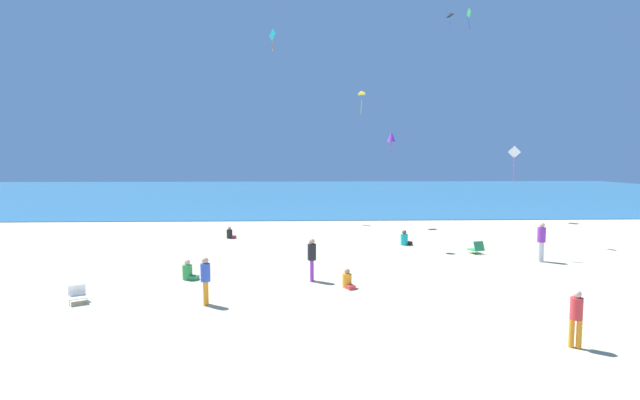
# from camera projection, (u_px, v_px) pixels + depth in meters

# --- Properties ---
(ground_plane) EXTENTS (120.00, 120.00, 0.00)m
(ground_plane) POSITION_uv_depth(u_px,v_px,m) (318.00, 250.00, 22.91)
(ground_plane) COLOR #C6B58C
(ocean_water) EXTENTS (120.00, 60.00, 0.05)m
(ocean_water) POSITION_uv_depth(u_px,v_px,m) (308.00, 192.00, 63.53)
(ocean_water) COLOR teal
(ocean_water) RESTS_ON ground_plane
(beach_chair_far_right) EXTENTS (0.70, 0.80, 0.61)m
(beach_chair_far_right) POSITION_uv_depth(u_px,v_px,m) (477.00, 248.00, 21.92)
(beach_chair_far_right) COLOR #2D9956
(beach_chair_far_right) RESTS_ON ground_plane
(beach_chair_far_left) EXTENTS (0.72, 0.76, 0.55)m
(beach_chair_far_left) POSITION_uv_depth(u_px,v_px,m) (77.00, 294.00, 14.44)
(beach_chair_far_left) COLOR white
(beach_chair_far_left) RESTS_ON ground_plane
(person_0) EXTENTS (0.59, 0.40, 0.68)m
(person_0) POSITION_uv_depth(u_px,v_px,m) (230.00, 234.00, 26.27)
(person_0) COLOR black
(person_0) RESTS_ON ground_plane
(person_1) EXTENTS (0.48, 0.48, 1.71)m
(person_1) POSITION_uv_depth(u_px,v_px,m) (541.00, 239.00, 20.21)
(person_1) COLOR white
(person_1) RESTS_ON ground_plane
(person_2) EXTENTS (0.66, 0.48, 0.75)m
(person_2) POSITION_uv_depth(u_px,v_px,m) (188.00, 272.00, 17.23)
(person_2) COLOR green
(person_2) RESTS_ON ground_plane
(person_3) EXTENTS (0.32, 0.32, 1.57)m
(person_3) POSITION_uv_depth(u_px,v_px,m) (312.00, 257.00, 16.95)
(person_3) COLOR purple
(person_3) RESTS_ON ground_plane
(person_4) EXTENTS (0.48, 0.60, 0.67)m
(person_4) POSITION_uv_depth(u_px,v_px,m) (348.00, 281.00, 16.11)
(person_4) COLOR orange
(person_4) RESTS_ON ground_plane
(person_5) EXTENTS (0.70, 0.56, 0.78)m
(person_5) POSITION_uv_depth(u_px,v_px,m) (405.00, 239.00, 24.20)
(person_5) COLOR #19ADB2
(person_5) RESTS_ON ground_plane
(person_6) EXTENTS (0.38, 0.38, 1.39)m
(person_6) POSITION_uv_depth(u_px,v_px,m) (576.00, 315.00, 10.91)
(person_6) COLOR orange
(person_6) RESTS_ON ground_plane
(person_7) EXTENTS (0.30, 0.30, 1.47)m
(person_7) POSITION_uv_depth(u_px,v_px,m) (206.00, 277.00, 14.16)
(person_7) COLOR orange
(person_7) RESTS_ON ground_plane
(kite_purple) EXTENTS (0.44, 0.44, 1.01)m
(kite_purple) POSITION_uv_depth(u_px,v_px,m) (391.00, 137.00, 23.18)
(kite_purple) COLOR purple
(kite_teal) EXTENTS (0.53, 0.79, 1.71)m
(kite_teal) POSITION_uv_depth(u_px,v_px,m) (273.00, 35.00, 34.49)
(kite_teal) COLOR #1EADAD
(kite_white) EXTENTS (0.46, 0.38, 1.64)m
(kite_white) POSITION_uv_depth(u_px,v_px,m) (514.00, 154.00, 21.20)
(kite_white) COLOR white
(kite_yellow) EXTENTS (0.79, 0.81, 1.62)m
(kite_yellow) POSITION_uv_depth(u_px,v_px,m) (361.00, 93.00, 31.69)
(kite_yellow) COLOR yellow
(kite_black) EXTENTS (0.62, 0.76, 1.12)m
(kite_black) POSITION_uv_depth(u_px,v_px,m) (449.00, 14.00, 35.93)
(kite_black) COLOR black
(kite_green) EXTENTS (0.18, 0.54, 1.19)m
(kite_green) POSITION_uv_depth(u_px,v_px,m) (469.00, 14.00, 25.81)
(kite_green) COLOR green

